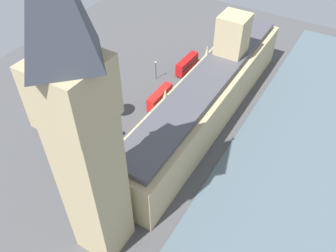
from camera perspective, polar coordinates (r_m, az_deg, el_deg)
The scene contains 15 objects.
ground_plane at distance 101.30m, azimuth 5.00°, elevation 1.86°, with size 146.55×146.55×0.00m, color #4C4C4F.
river_thames at distance 96.22m, azimuth 21.12°, elevation -4.30°, with size 34.99×131.90×0.25m, color slate.
parliament_building at distance 96.95m, azimuth 6.67°, elevation 5.17°, with size 13.28×76.55×25.04m.
clock_tower at distance 52.41m, azimuth -14.05°, elevation 0.22°, with size 9.51×9.51×61.74m.
double_decker_bus_far_end at distance 117.17m, azimuth 3.10°, elevation 10.01°, with size 2.88×10.56×4.75m.
double_decker_bus_trailing at distance 102.79m, azimuth -1.34°, elevation 4.67°, with size 2.70×10.51×4.75m.
car_blue_by_river_gate at distance 94.48m, azimuth -8.45°, elevation -1.50°, with size 2.07×4.30×1.74m.
car_white_kerbside at distance 90.94m, azimuth -9.99°, elevation -3.98°, with size 1.97×4.22×1.74m.
pedestrian_leading at distance 101.38m, azimuth 0.99°, elevation 2.63°, with size 0.67×0.59×1.61m.
plane_tree_under_trees at distance 96.76m, azimuth -9.50°, elevation 4.54°, with size 5.06×5.06×9.34m.
plane_tree_midblock at distance 91.23m, azimuth -13.06°, elevation 0.56°, with size 6.08×6.08×9.07m.
plane_tree_corner at distance 89.87m, azimuth -14.98°, elevation 0.33°, with size 5.95×5.95×10.17m.
plane_tree_opposite_hall at distance 88.07m, azimuth -15.14°, elevation -0.83°, with size 7.01×7.01×10.54m.
street_lamp_near_tower at distance 112.29m, azimuth -1.99°, elevation 9.57°, with size 0.56×0.56×6.49m.
street_lamp_slot_10 at distance 93.59m, azimuth -11.97°, elevation 0.52°, with size 0.56×0.56×6.62m.
Camera 1 is at (-31.46, 69.52, 66.63)m, focal length 37.56 mm.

